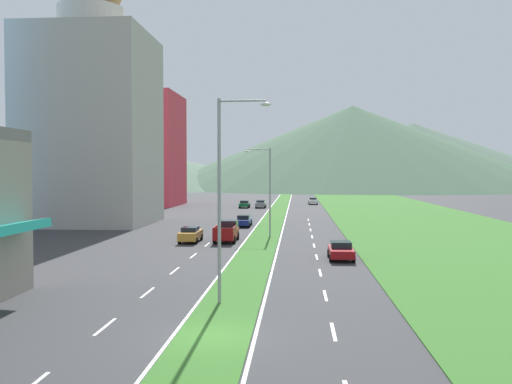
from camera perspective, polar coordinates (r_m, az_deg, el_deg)
ground_plane at (r=24.16m, az=-4.41°, el=-14.69°), size 600.00×600.00×0.00m
grass_median at (r=83.23m, az=1.86°, el=-2.70°), size 3.20×240.00×0.06m
grass_verge_right at (r=84.89m, az=15.91°, el=-2.68°), size 24.00×240.00×0.06m
lane_dash_left_3 at (r=26.47m, az=-15.29°, el=-13.24°), size 0.16×2.80×0.01m
lane_dash_left_4 at (r=33.01m, az=-11.11°, el=-10.13°), size 0.16×2.80×0.01m
lane_dash_left_5 at (r=39.74m, az=-8.38°, el=-8.03°), size 0.16×2.80×0.01m
lane_dash_left_6 at (r=46.56m, az=-6.46°, el=-6.53°), size 0.16×2.80×0.01m
lane_dash_left_7 at (r=53.44m, az=-5.05°, el=-5.41°), size 0.16×2.80×0.01m
lane_dash_left_8 at (r=60.36m, az=-3.95°, el=-4.54°), size 0.16×2.80×0.01m
lane_dash_left_9 at (r=67.32m, az=-3.09°, el=-3.85°), size 0.16×2.80×0.01m
lane_dash_left_10 at (r=74.29m, az=-2.39°, el=-3.29°), size 0.16×2.80×0.01m
lane_dash_left_11 at (r=81.28m, az=-1.81°, el=-2.83°), size 0.16×2.80×0.01m
lane_dash_right_3 at (r=25.08m, az=7.98°, el=-14.06°), size 0.16×2.80×0.01m
lane_dash_right_4 at (r=31.91m, az=7.15°, el=-10.54°), size 0.16×2.80×0.01m
lane_dash_right_5 at (r=38.82m, az=6.63°, el=-8.26°), size 0.16×2.80×0.01m
lane_dash_right_6 at (r=45.78m, az=6.27°, el=-6.68°), size 0.16×2.80×0.01m
lane_dash_right_7 at (r=52.76m, az=6.00°, el=-5.51°), size 0.16×2.80×0.01m
lane_dash_right_8 at (r=59.77m, az=5.80°, el=-4.61°), size 0.16×2.80×0.01m
lane_dash_right_9 at (r=66.78m, az=5.64°, el=-3.91°), size 0.16×2.80×0.01m
lane_dash_right_10 at (r=73.80m, az=5.51°, el=-3.34°), size 0.16×2.80×0.01m
lane_dash_right_11 at (r=80.83m, az=5.41°, el=-2.86°), size 0.16×2.80×0.01m
edge_line_median_left at (r=83.32m, az=0.66°, el=-2.71°), size 0.16×240.00×0.01m
edge_line_median_right at (r=83.17m, az=3.06°, el=-2.72°), size 0.16×240.00×0.01m
domed_building at (r=77.59m, az=-16.54°, el=7.71°), size 15.56×15.56×35.26m
midrise_colored at (r=117.61m, az=-12.07°, el=4.25°), size 17.05×17.05×23.02m
hill_far_left at (r=284.82m, az=-18.55°, el=3.15°), size 219.78×219.78×25.57m
hill_far_center at (r=258.30m, az=9.91°, el=4.65°), size 181.48×181.48×37.33m
hill_far_right at (r=297.65m, az=15.87°, el=3.76°), size 172.61×172.61×32.10m
street_lamp_near at (r=29.01m, az=-3.30°, el=0.39°), size 2.82×0.36×10.81m
street_lamp_mid at (r=59.05m, az=1.18°, el=0.60°), size 2.79×0.35×9.51m
car_0 at (r=70.64m, az=-1.26°, el=-2.96°), size 1.86×4.75×1.49m
car_1 at (r=119.37m, az=5.90°, el=-0.92°), size 1.94×4.28×1.40m
car_2 at (r=107.23m, az=0.49°, el=-1.23°), size 1.96×4.52×1.48m
car_3 at (r=107.09m, az=-1.20°, el=-1.25°), size 1.95×4.29×1.42m
car_4 at (r=44.69m, az=8.74°, el=-5.96°), size 1.99×4.24×1.43m
car_5 at (r=55.29m, az=-6.76°, el=-4.34°), size 1.89×4.54×1.53m
pickup_truck_0 at (r=55.72m, az=-3.03°, el=-4.08°), size 2.18×5.40×2.00m
motorcycle_rider at (r=59.72m, az=-3.00°, el=-3.90°), size 0.36×2.00×1.80m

